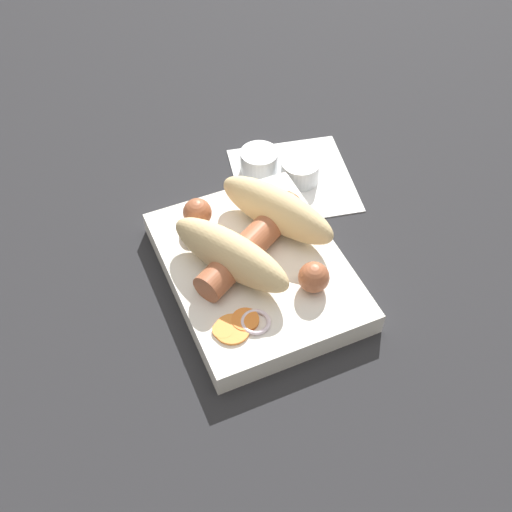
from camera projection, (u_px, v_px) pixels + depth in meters
name	position (u px, v px, depth m)	size (l,w,h in m)	color
ground_plane	(256.00, 278.00, 0.71)	(3.00, 3.00, 0.00)	#232326
food_tray	(256.00, 270.00, 0.70)	(0.23, 0.18, 0.03)	silver
bread_roll	(254.00, 232.00, 0.68)	(0.19, 0.18, 0.05)	#DBBC84
sausage	(253.00, 243.00, 0.68)	(0.17, 0.15, 0.03)	#9E5638
pickled_veggies	(242.00, 325.00, 0.63)	(0.04, 0.06, 0.00)	orange
napkin	(293.00, 179.00, 0.81)	(0.17, 0.17, 0.00)	white
condiment_cup_near	(300.00, 172.00, 0.80)	(0.05, 0.05, 0.03)	silver
condiment_cup_far	(259.00, 163.00, 0.81)	(0.05, 0.05, 0.03)	silver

